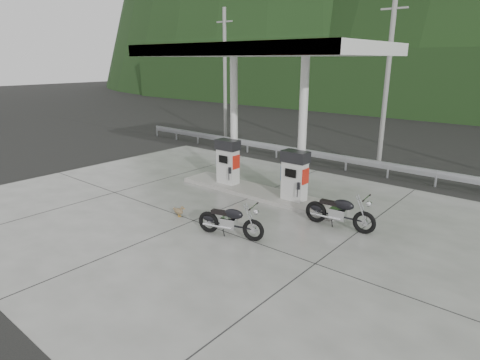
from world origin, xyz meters
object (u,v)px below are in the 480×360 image
Objects in this scene: gas_pump_left at (228,162)px; gas_pump_right at (295,176)px; motorcycle_right at (340,212)px; duck at (179,211)px; motorcycle_left at (230,221)px.

gas_pump_right is at bearing 0.00° from gas_pump_left.
motorcycle_right is 5.24m from duck.
motorcycle_left is at bearing -1.65° from duck.
gas_pump_right is (3.20, 0.00, 0.00)m from gas_pump_left.
gas_pump_right is 4.30m from duck.
gas_pump_left and gas_pump_right have the same top height.
gas_pump_left reaches higher than motorcycle_left.
motorcycle_right is at bearing 35.85° from motorcycle_left.
gas_pump_right reaches higher than motorcycle_right.
duck is (-4.55, -2.58, -0.33)m from motorcycle_right.
gas_pump_left is 0.90× the size of motorcycle_left.
gas_pump_left is at bearing 104.97° from duck.
motorcycle_left is 4.18× the size of duck.
motorcycle_right is (2.28, -0.97, -0.55)m from gas_pump_right.
duck is (-2.27, -3.55, -0.88)m from gas_pump_right.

